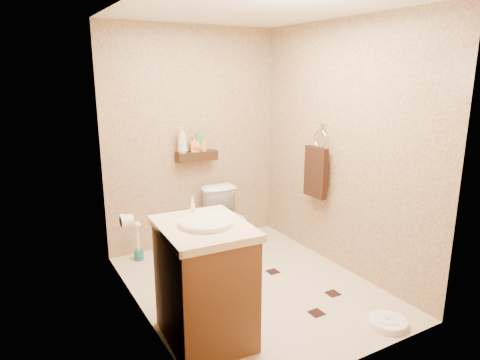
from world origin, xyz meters
TOP-DOWN VIEW (x-y plane):
  - ground at (0.00, 0.00)m, footprint 2.50×2.50m
  - wall_back at (0.00, 1.25)m, footprint 2.00×0.04m
  - wall_front at (0.00, -1.25)m, footprint 2.00×0.04m
  - wall_left at (-1.00, 0.00)m, footprint 0.04×2.50m
  - wall_right at (1.00, 0.00)m, footprint 0.04×2.50m
  - ceiling at (0.00, 0.00)m, footprint 2.00×2.50m
  - wall_shelf at (0.00, 1.17)m, footprint 0.46×0.14m
  - floor_accents at (0.03, -0.02)m, footprint 1.26×1.39m
  - toilet at (0.20, 0.83)m, footprint 0.43×0.69m
  - vanity at (-0.70, -0.50)m, footprint 0.64×0.76m
  - bathroom_scale at (0.59, -1.07)m, footprint 0.34×0.34m
  - toilet_brush at (-0.73, 1.07)m, footprint 0.10×0.10m
  - towel_ring at (0.91, 0.25)m, footprint 0.12×0.30m
  - toilet_paper at (-0.94, 0.65)m, footprint 0.12×0.11m
  - bottle_a at (-0.17, 1.17)m, footprint 0.13×0.13m
  - bottle_b at (-0.02, 1.17)m, footprint 0.11×0.11m
  - bottle_c at (-0.00, 1.17)m, footprint 0.15×0.15m
  - bottle_d at (0.03, 1.17)m, footprint 0.10×0.10m
  - bottle_e at (0.08, 1.17)m, footprint 0.10×0.10m

SIDE VIEW (x-z plane):
  - ground at x=0.00m, z-range 0.00..0.00m
  - floor_accents at x=0.03m, z-range 0.00..0.01m
  - bathroom_scale at x=0.59m, z-range 0.00..0.06m
  - toilet_brush at x=-0.73m, z-range -0.06..0.36m
  - toilet at x=0.20m, z-range 0.00..0.68m
  - vanity at x=-0.70m, z-range -0.06..0.97m
  - toilet_paper at x=-0.94m, z-range 0.54..0.66m
  - towel_ring at x=0.91m, z-range 0.57..1.33m
  - wall_shelf at x=0.00m, z-range 0.97..1.07m
  - bottle_c at x=0.00m, z-range 1.07..1.22m
  - bottle_e at x=0.08m, z-range 1.07..1.23m
  - bottle_b at x=-0.02m, z-range 1.07..1.25m
  - bottle_d at x=0.03m, z-range 1.07..1.31m
  - wall_back at x=0.00m, z-range 0.00..2.40m
  - wall_front at x=0.00m, z-range 0.00..2.40m
  - wall_left at x=-1.00m, z-range 0.00..2.40m
  - wall_right at x=1.00m, z-range 0.00..2.40m
  - bottle_a at x=-0.17m, z-range 1.07..1.35m
  - ceiling at x=0.00m, z-range 2.39..2.41m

